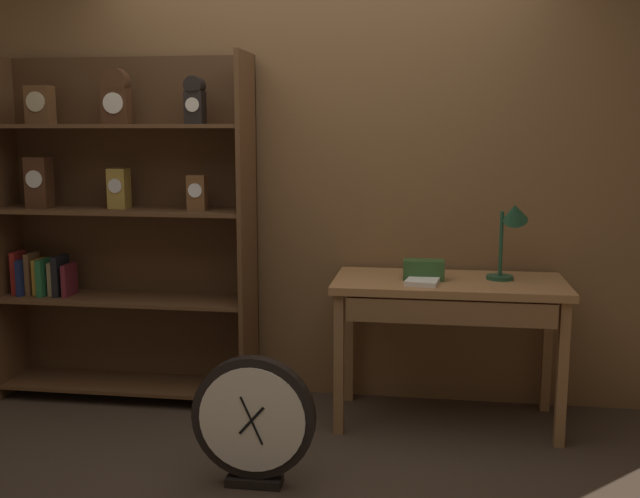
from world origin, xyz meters
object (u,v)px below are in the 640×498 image
Objects in this scene: bookshelf at (120,230)px; open_repair_manual at (423,281)px; desk_lamp at (511,227)px; round_clock_large at (253,421)px; toolbox_small at (424,270)px; workbench at (449,300)px.

open_repair_manual is at bearing -8.10° from bookshelf.
open_repair_manual is (-0.45, -0.12, -0.27)m from desk_lamp.
round_clock_large is at bearing -44.53° from bookshelf.
toolbox_small is 0.97× the size of open_repair_manual.
bookshelf is 3.35× the size of round_clock_large.
toolbox_small is 0.10m from open_repair_manual.
bookshelf is 9.01× the size of open_repair_manual.
toolbox_small is (-0.44, -0.03, -0.23)m from desk_lamp.
bookshelf is 1.78m from open_repair_manual.
bookshelf reaches higher than toolbox_small.
desk_lamp reaches higher than toolbox_small.
workbench is 2.04× the size of round_clock_large.
desk_lamp reaches higher than workbench.
workbench is 0.50m from desk_lamp.
bookshelf is at bearing -179.45° from open_repair_manual.
bookshelf is 1.77m from toolbox_small.
open_repair_manual reaches higher than workbench.
desk_lamp is at bearing 24.22° from open_repair_manual.
desk_lamp is 0.74× the size of round_clock_large.
workbench is 0.19m from open_repair_manual.
open_repair_manual is at bearing 46.76° from round_clock_large.
desk_lamp is at bearing 37.36° from round_clock_large.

